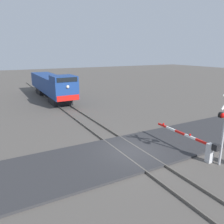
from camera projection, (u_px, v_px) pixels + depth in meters
The scene contains 6 objects.
ground_plane at pixel (131, 152), 15.17m from camera, with size 160.00×160.00×0.00m, color #514C47.
rail_track_left at pixel (122, 154), 14.82m from camera, with size 0.08×80.00×0.15m, color #59544C.
rail_track_right at pixel (139, 149), 15.49m from camera, with size 0.08×80.00×0.15m, color #59544C.
road_surface at pixel (131, 151), 15.15m from camera, with size 36.00×5.28×0.15m, color #2D2D30.
locomotive at pixel (52, 85), 32.13m from camera, with size 2.82×15.70×3.85m.
crossing_gate at pixel (202, 146), 14.16m from camera, with size 0.36×5.34×1.33m.
Camera 1 is at (-7.82, -11.59, 6.62)m, focal length 35.83 mm.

